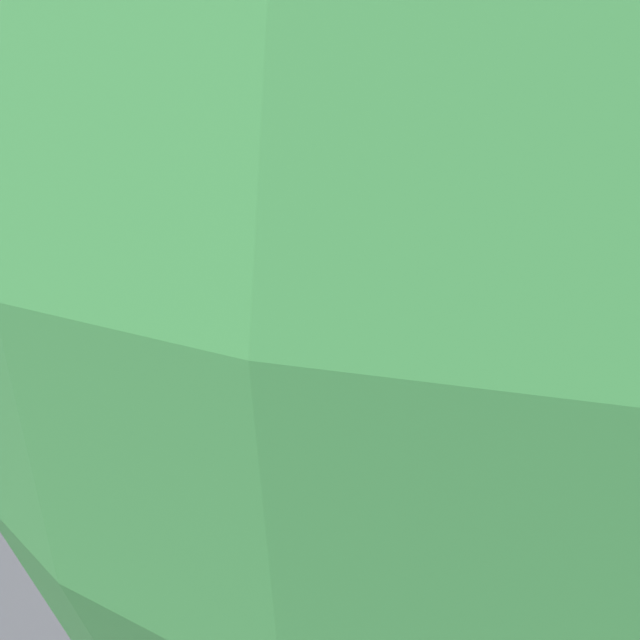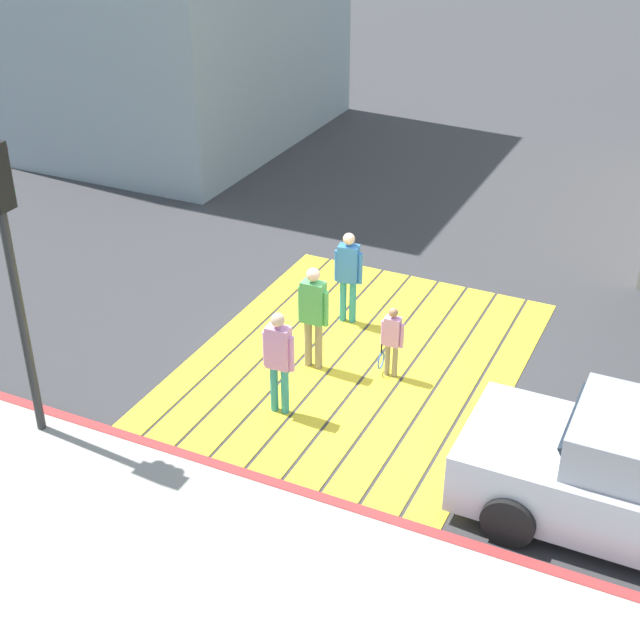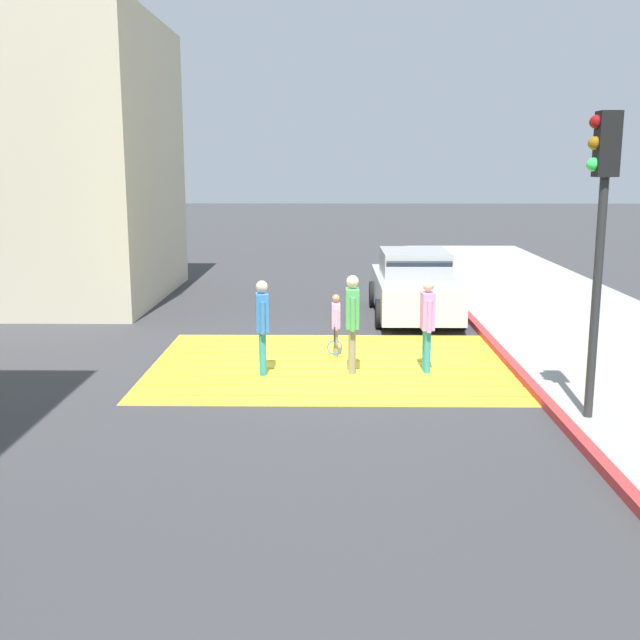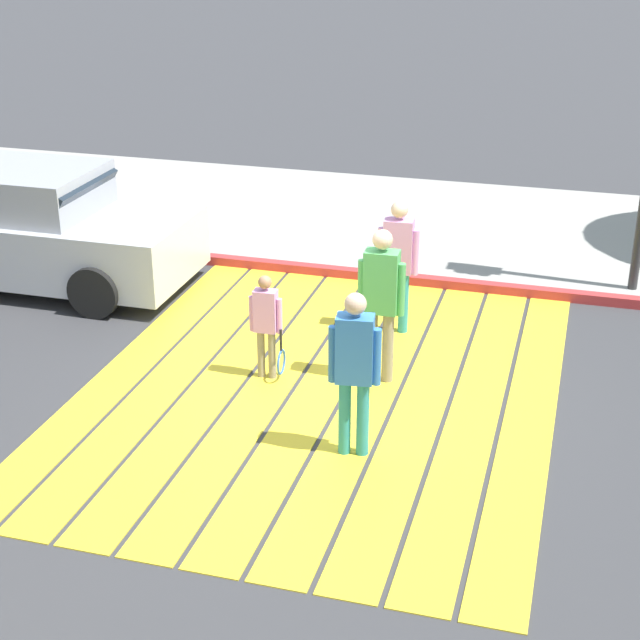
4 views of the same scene
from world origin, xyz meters
name	(u,v)px [view 4 (image 4 of 4)]	position (x,y,z in m)	size (l,w,h in m)	color
ground_plane	(320,390)	(0.00, 0.00, 0.00)	(120.00, 120.00, 0.00)	#38383A
crosswalk_stripes	(320,389)	(0.00, 0.00, 0.01)	(6.40, 4.90, 0.01)	yellow
sidewalk_west	(418,225)	(-5.60, 0.00, 0.06)	(4.80, 40.00, 0.12)	#9E9B93
curb_painted	(386,277)	(-3.25, 0.00, 0.07)	(0.16, 40.00, 0.13)	#BC3333
car_parked_near_curb	(31,229)	(-2.00, -4.58, 0.73)	(1.99, 4.30, 1.57)	silver
pedestrian_adult_lead	(381,295)	(-0.39, 0.55, 1.00)	(0.23, 0.50, 1.72)	gray
pedestrian_adult_trailing	(398,258)	(-1.68, 0.47, 0.95)	(0.23, 0.48, 1.63)	teal
pedestrian_adult_side	(355,363)	(1.15, 0.65, 0.95)	(0.25, 0.48, 1.64)	teal
pedestrian_child_with_racket	(267,322)	(-0.11, -0.62, 0.66)	(0.28, 0.37, 1.19)	gray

